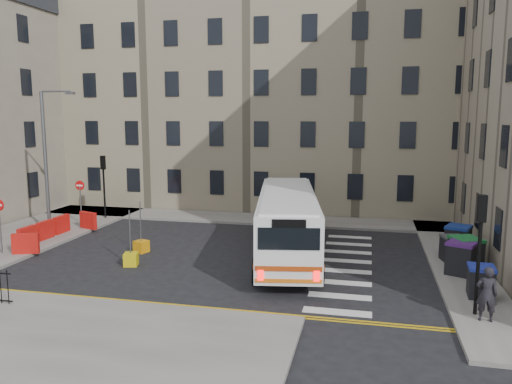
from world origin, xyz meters
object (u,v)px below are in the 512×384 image
at_px(wheelie_bin_c, 466,253).
at_px(pedestrian, 487,294).
at_px(streetlamp, 45,160).
at_px(wheelie_bin_a, 481,281).
at_px(wheelie_bin_e, 458,239).
at_px(wheelie_bin_d, 452,248).
at_px(wheelie_bin_b, 462,257).
at_px(bollard_yellow, 141,246).
at_px(bollard_chevron, 131,259).
at_px(bus, 287,221).

bearing_deg(wheelie_bin_c, pedestrian, -115.13).
xyz_separation_m(streetlamp, wheelie_bin_a, (22.12, -5.66, -3.60)).
bearing_deg(wheelie_bin_e, wheelie_bin_d, -85.65).
distance_m(streetlamp, wheelie_bin_a, 23.12).
relative_size(wheelie_bin_b, wheelie_bin_c, 1.01).
xyz_separation_m(streetlamp, wheelie_bin_d, (21.82, -1.01, -3.59)).
relative_size(wheelie_bin_c, bollard_yellow, 2.67).
bearing_deg(streetlamp, wheelie_bin_c, -5.62).
bearing_deg(streetlamp, bollard_yellow, -18.85).
relative_size(wheelie_bin_c, bollard_chevron, 2.67).
bearing_deg(wheelie_bin_c, bus, 153.82).
height_order(wheelie_bin_b, pedestrian, pedestrian).
height_order(bollard_yellow, bollard_chevron, same).
xyz_separation_m(wheelie_bin_b, bollard_yellow, (-15.03, 0.55, -0.56)).
height_order(bus, wheelie_bin_c, bus).
bearing_deg(bus, streetlamp, 164.03).
bearing_deg(wheelie_bin_a, bollard_yellow, 171.95).
xyz_separation_m(bus, wheelie_bin_e, (8.12, 1.95, -0.96)).
bearing_deg(wheelie_bin_c, wheelie_bin_a, -112.51).
relative_size(streetlamp, bus, 0.69).
xyz_separation_m(wheelie_bin_a, wheelie_bin_e, (0.16, 6.09, 0.11)).
relative_size(wheelie_bin_a, wheelie_bin_c, 0.73).
bearing_deg(wheelie_bin_c, bollard_chevron, 167.56).
height_order(wheelie_bin_b, bollard_chevron, wheelie_bin_b).
xyz_separation_m(bus, bollard_chevron, (-6.75, -3.01, -1.50)).
xyz_separation_m(wheelie_bin_a, bollard_chevron, (-14.71, 1.12, -0.44)).
relative_size(streetlamp, wheelie_bin_d, 6.61).
distance_m(wheelie_bin_a, wheelie_bin_c, 3.48).
height_order(bus, wheelie_bin_b, bus).
bearing_deg(wheelie_bin_d, bollard_chevron, -177.68).
height_order(bus, wheelie_bin_a, bus).
distance_m(pedestrian, bollard_chevron, 14.84).
distance_m(wheelie_bin_a, bollard_yellow, 15.62).
relative_size(wheelie_bin_b, pedestrian, 0.88).
bearing_deg(wheelie_bin_d, wheelie_bin_b, -99.03).
bearing_deg(bollard_chevron, wheelie_bin_a, -4.35).
xyz_separation_m(pedestrian, bollard_yellow, (-14.95, 5.67, -0.77)).
relative_size(streetlamp, bollard_yellow, 13.57).
relative_size(bus, wheelie_bin_b, 7.30).
height_order(wheelie_bin_b, wheelie_bin_c, wheelie_bin_c).
bearing_deg(wheelie_bin_c, wheelie_bin_d, 85.60).
distance_m(wheelie_bin_e, pedestrian, 8.45).
distance_m(wheelie_bin_a, wheelie_bin_b, 2.78).
xyz_separation_m(wheelie_bin_a, pedestrian, (-0.31, -2.35, 0.33)).
bearing_deg(bollard_chevron, pedestrian, -13.53).
distance_m(wheelie_bin_d, wheelie_bin_e, 1.51).
relative_size(wheelie_bin_c, wheelie_bin_e, 1.02).
xyz_separation_m(wheelie_bin_d, bollard_chevron, (-14.41, -3.54, -0.44)).
bearing_deg(bollard_chevron, wheelie_bin_b, 6.48).
relative_size(wheelie_bin_a, wheelie_bin_e, 0.75).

